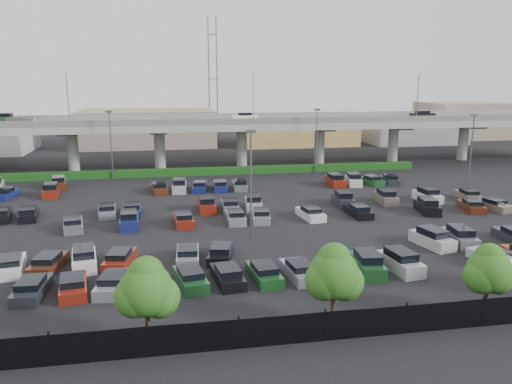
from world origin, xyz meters
TOP-DOWN VIEW (x-y plane):
  - ground at (0.00, 0.00)m, footprint 280.00×280.00m
  - overpass at (-0.25, 32.03)m, footprint 150.00×13.00m
  - hedge at (0.00, 25.00)m, footprint 66.00×1.60m
  - fence at (-0.05, -28.00)m, footprint 70.00×0.10m
  - tree_row at (0.70, -26.53)m, footprint 65.07×3.66m
  - parked_cars at (-2.21, -4.16)m, footprint 63.27×41.68m
  - light_poles at (-4.13, 2.00)m, footprint 66.90×48.38m
  - distant_buildings at (12.38, 61.81)m, footprint 138.00×24.00m
  - comm_tower at (4.00, 74.00)m, footprint 2.40×2.40m

SIDE VIEW (x-z plane):
  - ground at x=0.00m, z-range 0.00..0.00m
  - hedge at x=0.00m, z-range 0.00..1.10m
  - parked_cars at x=-2.21m, z-range -0.21..1.46m
  - fence at x=-0.05m, z-range -0.10..1.90m
  - tree_row at x=0.70m, z-range 0.55..6.49m
  - distant_buildings at x=12.38m, z-range -0.76..8.24m
  - light_poles at x=-4.13m, z-range 1.09..11.39m
  - overpass at x=-0.25m, z-range -0.93..14.87m
  - comm_tower at x=4.00m, z-range 0.61..30.61m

